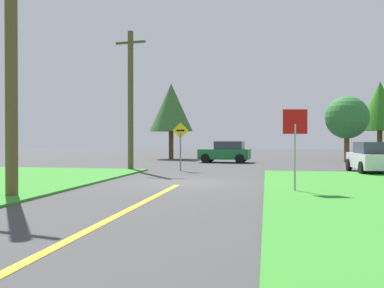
% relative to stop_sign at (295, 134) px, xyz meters
% --- Properties ---
extents(ground_plane, '(120.00, 120.00, 0.00)m').
position_rel_stop_sign_xyz_m(ground_plane, '(-4.26, 2.45, -1.94)').
color(ground_plane, '#3F3F3F').
extents(lane_stripe_center, '(0.20, 14.00, 0.01)m').
position_rel_stop_sign_xyz_m(lane_stripe_center, '(-4.26, -5.55, -1.93)').
color(lane_stripe_center, yellow).
rests_on(lane_stripe_center, ground).
extents(stop_sign, '(0.79, 0.20, 2.73)m').
position_rel_stop_sign_xyz_m(stop_sign, '(0.00, 0.00, 0.00)').
color(stop_sign, '#9EA0A8').
rests_on(stop_sign, ground).
extents(car_on_crossroad, '(2.11, 4.20, 1.62)m').
position_rel_stop_sign_xyz_m(car_on_crossroad, '(4.57, 8.76, -1.13)').
color(car_on_crossroad, silver).
rests_on(car_on_crossroad, ground).
extents(car_approaching_junction, '(3.96, 2.35, 1.62)m').
position_rel_stop_sign_xyz_m(car_approaching_junction, '(-3.96, 17.19, -1.13)').
color(car_approaching_junction, '#196B33').
rests_on(car_approaching_junction, ground).
extents(utility_pole_near, '(1.78, 0.52, 7.68)m').
position_rel_stop_sign_xyz_m(utility_pole_near, '(-8.40, -2.68, 1.98)').
color(utility_pole_near, brown).
rests_on(utility_pole_near, ground).
extents(utility_pole_mid, '(1.80, 0.32, 7.89)m').
position_rel_stop_sign_xyz_m(utility_pole_mid, '(-8.51, 8.34, 2.11)').
color(utility_pole_mid, brown).
rests_on(utility_pole_mid, ground).
extents(direction_sign, '(0.91, 0.08, 2.71)m').
position_rel_stop_sign_xyz_m(direction_sign, '(-5.65, 8.53, -0.25)').
color(direction_sign, slate).
rests_on(direction_sign, ground).
extents(oak_tree_left, '(3.82, 3.82, 6.75)m').
position_rel_stop_sign_xyz_m(oak_tree_left, '(8.64, 23.31, 2.68)').
color(oak_tree_left, brown).
rests_on(oak_tree_left, ground).
extents(pine_tree_center, '(3.93, 3.93, 6.84)m').
position_rel_stop_sign_xyz_m(pine_tree_center, '(-9.42, 22.02, 2.72)').
color(pine_tree_center, brown).
rests_on(pine_tree_center, ground).
extents(oak_tree_right, '(3.30, 3.30, 5.12)m').
position_rel_stop_sign_xyz_m(oak_tree_right, '(5.22, 19.35, 1.51)').
color(oak_tree_right, brown).
rests_on(oak_tree_right, ground).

